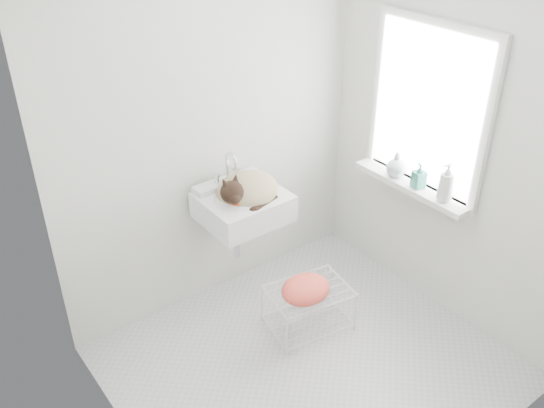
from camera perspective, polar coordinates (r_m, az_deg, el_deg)
floor at (r=3.75m, az=3.63°, el=-15.26°), size 2.20×2.00×0.02m
back_wall at (r=3.71m, az=-5.85°, el=7.65°), size 2.20×0.02×2.50m
right_wall at (r=3.73m, az=17.34°, el=6.54°), size 0.02×2.00×2.50m
left_wall at (r=2.50m, az=-15.09°, el=-5.90°), size 0.02×2.00×2.50m
window_glass at (r=3.79m, az=15.05°, el=8.93°), size 0.01×0.80×1.00m
window_frame at (r=3.78m, az=14.91°, el=8.88°), size 0.04×0.90×1.10m
windowsill at (r=3.96m, az=13.36°, el=1.73°), size 0.16×0.88×0.04m
sink at (r=3.71m, az=-2.85°, el=0.88°), size 0.53×0.46×0.21m
faucet at (r=3.78m, az=-4.47°, el=3.81°), size 0.19×0.13×0.19m
cat at (r=3.68m, az=-2.55°, el=1.37°), size 0.43×0.34×0.27m
wire_rack at (r=3.90m, az=3.54°, el=-10.05°), size 0.56×0.44×0.30m
towel at (r=3.72m, az=3.27°, el=-8.73°), size 0.33×0.24×0.13m
bottle_a at (r=3.80m, az=16.30°, el=0.36°), size 0.09×0.09×0.21m
bottle_b at (r=3.91m, az=13.94°, el=1.60°), size 0.09×0.09×0.17m
bottle_c at (r=4.01m, az=11.85°, el=2.70°), size 0.18×0.18×0.17m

